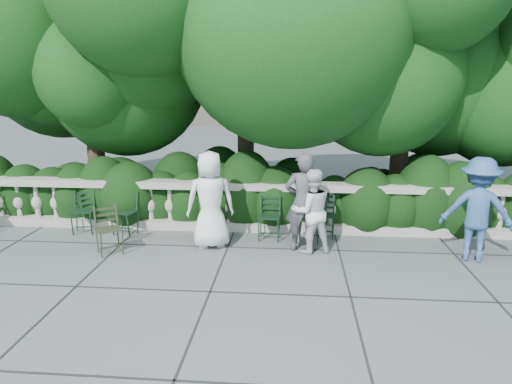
# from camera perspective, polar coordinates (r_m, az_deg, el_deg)

# --- Properties ---
(ground) EXTENTS (90.00, 90.00, 0.00)m
(ground) POSITION_cam_1_polar(r_m,az_deg,el_deg) (7.58, -0.64, -9.19)
(ground) COLOR #4F5257
(ground) RESTS_ON ground
(balustrade) EXTENTS (12.00, 0.44, 1.00)m
(balustrade) POSITION_cam_1_polar(r_m,az_deg,el_deg) (9.11, 0.42, -1.93)
(balustrade) COLOR #9E998E
(balustrade) RESTS_ON ground
(shrub_hedge) EXTENTS (15.00, 2.60, 1.70)m
(shrub_hedge) POSITION_cam_1_polar(r_m,az_deg,el_deg) (10.40, 0.92, -2.72)
(shrub_hedge) COLOR black
(shrub_hedge) RESTS_ON ground
(tree_canopy) EXTENTS (15.04, 6.52, 6.78)m
(tree_canopy) POSITION_cam_1_polar(r_m,az_deg,el_deg) (10.18, 5.17, 19.41)
(tree_canopy) COLOR #3F3023
(tree_canopy) RESTS_ON ground
(chair_b) EXTENTS (0.52, 0.55, 0.84)m
(chair_b) POSITION_cam_1_polar(r_m,az_deg,el_deg) (9.61, -20.81, -5.05)
(chair_b) COLOR black
(chair_b) RESTS_ON ground
(chair_c) EXTENTS (0.54, 0.57, 0.84)m
(chair_c) POSITION_cam_1_polar(r_m,az_deg,el_deg) (9.31, -16.44, -5.32)
(chair_c) COLOR black
(chair_c) RESTS_ON ground
(chair_d) EXTENTS (0.46, 0.50, 0.84)m
(chair_d) POSITION_cam_1_polar(r_m,az_deg,el_deg) (8.64, 1.56, -6.24)
(chair_d) COLOR black
(chair_d) RESTS_ON ground
(chair_e) EXTENTS (0.61, 0.62, 0.84)m
(chair_e) POSITION_cam_1_polar(r_m,az_deg,el_deg) (8.63, 6.60, -6.34)
(chair_e) COLOR black
(chair_e) RESTS_ON ground
(chair_f) EXTENTS (0.47, 0.51, 0.84)m
(chair_f) POSITION_cam_1_polar(r_m,az_deg,el_deg) (8.83, 8.37, -5.93)
(chair_f) COLOR black
(chair_f) RESTS_ON ground
(chair_weathered) EXTENTS (0.63, 0.64, 0.84)m
(chair_weathered) POSITION_cam_1_polar(r_m,az_deg,el_deg) (8.34, -17.47, -7.64)
(chair_weathered) COLOR black
(chair_weathered) RESTS_ON ground
(person_businessman) EXTENTS (0.98, 0.77, 1.76)m
(person_businessman) POSITION_cam_1_polar(r_m,az_deg,el_deg) (8.18, -5.71, -0.99)
(person_businessman) COLOR white
(person_businessman) RESTS_ON ground
(person_woman_grey) EXTENTS (0.66, 0.45, 1.76)m
(person_woman_grey) POSITION_cam_1_polar(r_m,az_deg,el_deg) (8.02, 5.93, -1.28)
(person_woman_grey) COLOR #48474D
(person_woman_grey) RESTS_ON ground
(person_casual_man) EXTENTS (0.86, 0.75, 1.49)m
(person_casual_man) POSITION_cam_1_polar(r_m,az_deg,el_deg) (7.98, 6.92, -2.40)
(person_casual_man) COLOR white
(person_casual_man) RESTS_ON ground
(person_older_blue) EXTENTS (1.28, 0.96, 1.76)m
(person_older_blue) POSITION_cam_1_polar(r_m,az_deg,el_deg) (8.38, 25.94, -2.01)
(person_older_blue) COLOR #2F538F
(person_older_blue) RESTS_ON ground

